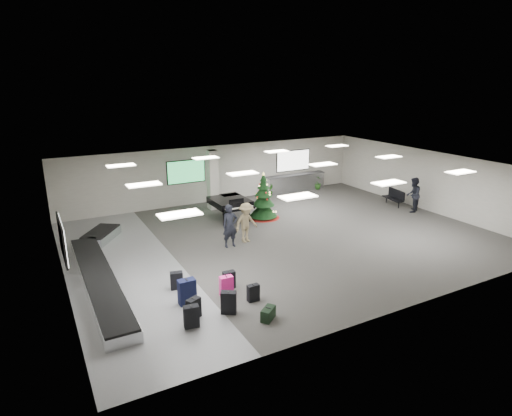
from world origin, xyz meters
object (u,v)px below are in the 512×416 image
baggage_carousel (100,270)px  grand_piano (230,202)px  christmas_tree (263,202)px  traveler_bench (413,195)px  traveler_a (230,226)px  service_counter (295,183)px  potted_plant_right (317,183)px  traveler_b (246,223)px  pink_suitcase (226,286)px  bench (394,196)px  potted_plant_left (270,191)px

baggage_carousel → grand_piano: size_ratio=4.41×
christmas_tree → traveler_bench: (7.45, -2.88, 0.11)m
christmas_tree → traveler_a: 4.19m
traveler_a → service_counter: bearing=42.0°
baggage_carousel → traveler_a: (5.32, 0.26, 0.70)m
grand_piano → traveler_a: bearing=-115.4°
traveler_bench → grand_piano: bearing=-52.2°
traveler_bench → potted_plant_right: size_ratio=2.18×
baggage_carousel → traveler_b: size_ratio=5.54×
traveler_b → christmas_tree: bearing=36.4°
potted_plant_right → christmas_tree: bearing=-149.6°
christmas_tree → grand_piano: (-1.61, 0.50, 0.08)m
christmas_tree → potted_plant_right: 6.86m
potted_plant_right → pink_suitcase: bearing=-137.6°
traveler_bench → potted_plant_right: traveler_bench is taller
service_counter → traveler_b: traveler_b is taller
service_counter → traveler_a: bearing=-139.3°
bench → potted_plant_left: (-5.21, 4.82, -0.13)m
service_counter → christmas_tree: (-4.38, -3.71, 0.27)m
grand_piano → potted_plant_right: (7.52, 2.97, -0.47)m
baggage_carousel → bench: size_ratio=6.53×
christmas_tree → pink_suitcase: bearing=-127.6°
grand_piano → christmas_tree: bearing=-17.4°
bench → traveler_a: size_ratio=0.81×
traveler_b → potted_plant_right: traveler_b is taller
pink_suitcase → grand_piano: 7.88m
grand_piano → potted_plant_right: 8.10m
baggage_carousel → traveler_b: (6.16, 0.44, 0.66)m
pink_suitcase → grand_piano: bearing=67.0°
christmas_tree → traveler_b: 3.46m
bench → potted_plant_right: size_ratio=1.75×
baggage_carousel → service_counter: (12.84, 6.73, 0.33)m
pink_suitcase → christmas_tree: (5.06, 6.56, 0.48)m
christmas_tree → traveler_bench: 7.99m
grand_piano → traveler_a: (-1.53, -3.26, 0.02)m
baggage_carousel → traveler_a: 5.37m
grand_piano → potted_plant_right: size_ratio=2.59×
potted_plant_right → potted_plant_left: bearing=-177.0°
baggage_carousel → potted_plant_left: (10.76, 6.30, 0.16)m
traveler_b → traveler_bench: bearing=-13.7°
bench → potted_plant_right: bench is taller
traveler_a → baggage_carousel: bearing=-175.9°
christmas_tree → baggage_carousel: bearing=-160.3°
bench → potted_plant_left: bearing=147.5°
pink_suitcase → traveler_a: traveler_a is taller
service_counter → traveler_a: (-7.52, -6.47, 0.37)m
baggage_carousel → christmas_tree: (8.46, 3.02, 0.60)m
traveler_a → potted_plant_right: traveler_a is taller
christmas_tree → traveler_a: size_ratio=1.30×
bench → traveler_b: 9.87m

